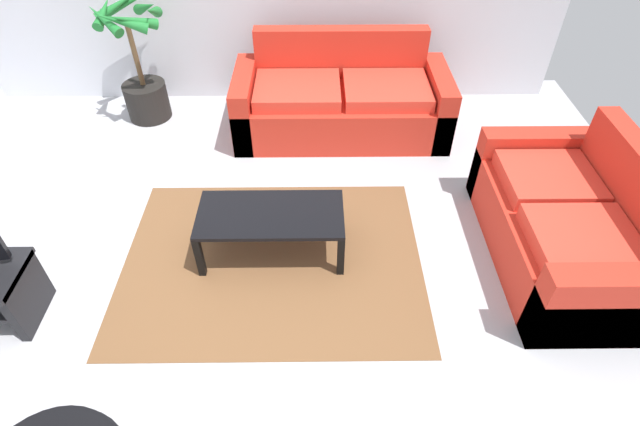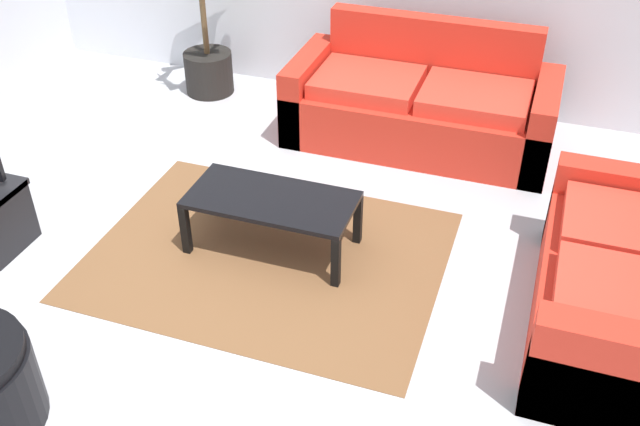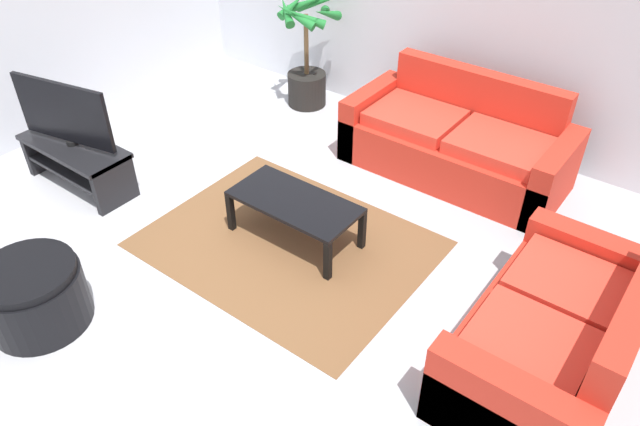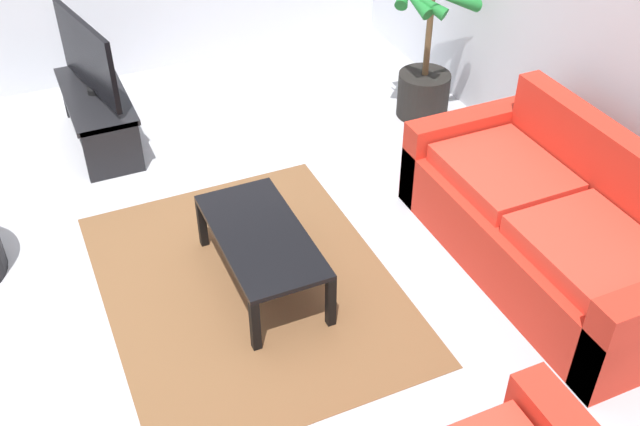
{
  "view_description": "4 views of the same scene",
  "coord_description": "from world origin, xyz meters",
  "px_view_note": "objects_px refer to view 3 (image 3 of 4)",
  "views": [
    {
      "loc": [
        0.49,
        -1.95,
        2.72
      ],
      "look_at": [
        0.51,
        0.33,
        0.64
      ],
      "focal_mm": 27.44,
      "sensor_mm": 36.0,
      "label": 1
    },
    {
      "loc": [
        1.65,
        -2.79,
        2.88
      ],
      "look_at": [
        0.57,
        0.35,
        0.53
      ],
      "focal_mm": 40.55,
      "sensor_mm": 36.0,
      "label": 2
    },
    {
      "loc": [
        2.61,
        -2.31,
        3.16
      ],
      "look_at": [
        0.54,
        0.43,
        0.54
      ],
      "focal_mm": 33.62,
      "sensor_mm": 36.0,
      "label": 3
    },
    {
      "loc": [
        3.43,
        -0.47,
        3.15
      ],
      "look_at": [
        0.38,
        0.89,
        0.6
      ],
      "focal_mm": 41.9,
      "sensor_mm": 36.0,
      "label": 4
    }
  ],
  "objects_px": {
    "couch_main": "(457,144)",
    "potted_palm": "(307,62)",
    "couch_loveseat": "(554,338)",
    "tv_stand": "(77,158)",
    "coffee_table": "(295,205)",
    "tv": "(64,113)",
    "ottoman": "(35,295)"
  },
  "relations": [
    {
      "from": "couch_main",
      "to": "potted_palm",
      "type": "xyz_separation_m",
      "value": [
        -1.97,
        0.27,
        0.2
      ]
    },
    {
      "from": "couch_loveseat",
      "to": "tv_stand",
      "type": "distance_m",
      "value": 4.21
    },
    {
      "from": "couch_main",
      "to": "potted_palm",
      "type": "height_order",
      "value": "potted_palm"
    },
    {
      "from": "couch_loveseat",
      "to": "coffee_table",
      "type": "distance_m",
      "value": 2.12
    },
    {
      "from": "tv",
      "to": "potted_palm",
      "type": "xyz_separation_m",
      "value": [
        0.66,
        2.53,
        -0.24
      ]
    },
    {
      "from": "couch_main",
      "to": "tv_stand",
      "type": "bearing_deg",
      "value": -139.36
    },
    {
      "from": "tv",
      "to": "potted_palm",
      "type": "height_order",
      "value": "potted_palm"
    },
    {
      "from": "couch_loveseat",
      "to": "tv",
      "type": "xyz_separation_m",
      "value": [
        -4.18,
        -0.51,
        0.44
      ]
    },
    {
      "from": "tv",
      "to": "coffee_table",
      "type": "relative_size",
      "value": 0.93
    },
    {
      "from": "tv_stand",
      "to": "potted_palm",
      "type": "distance_m",
      "value": 2.62
    },
    {
      "from": "potted_palm",
      "to": "ottoman",
      "type": "xyz_separation_m",
      "value": [
        0.55,
        -3.72,
        -0.26
      ]
    },
    {
      "from": "couch_main",
      "to": "tv_stand",
      "type": "relative_size",
      "value": 1.85
    },
    {
      "from": "ottoman",
      "to": "tv_stand",
      "type": "bearing_deg",
      "value": 135.38
    },
    {
      "from": "tv",
      "to": "ottoman",
      "type": "relative_size",
      "value": 1.42
    },
    {
      "from": "couch_loveseat",
      "to": "coffee_table",
      "type": "height_order",
      "value": "couch_loveseat"
    },
    {
      "from": "tv_stand",
      "to": "ottoman",
      "type": "xyz_separation_m",
      "value": [
        1.21,
        -1.19,
        -0.05
      ]
    },
    {
      "from": "couch_loveseat",
      "to": "potted_palm",
      "type": "height_order",
      "value": "potted_palm"
    },
    {
      "from": "ottoman",
      "to": "tv",
      "type": "bearing_deg",
      "value": 135.32
    },
    {
      "from": "tv_stand",
      "to": "ottoman",
      "type": "height_order",
      "value": "ottoman"
    },
    {
      "from": "tv",
      "to": "couch_loveseat",
      "type": "bearing_deg",
      "value": 6.95
    },
    {
      "from": "couch_main",
      "to": "coffee_table",
      "type": "distance_m",
      "value": 1.77
    },
    {
      "from": "couch_main",
      "to": "tv",
      "type": "distance_m",
      "value": 3.5
    },
    {
      "from": "potted_palm",
      "to": "ottoman",
      "type": "distance_m",
      "value": 3.77
    },
    {
      "from": "couch_main",
      "to": "couch_loveseat",
      "type": "distance_m",
      "value": 2.33
    },
    {
      "from": "couch_loveseat",
      "to": "tv",
      "type": "bearing_deg",
      "value": -173.05
    },
    {
      "from": "tv_stand",
      "to": "potted_palm",
      "type": "relative_size",
      "value": 0.9
    },
    {
      "from": "couch_loveseat",
      "to": "tv",
      "type": "height_order",
      "value": "tv"
    },
    {
      "from": "tv",
      "to": "coffee_table",
      "type": "distance_m",
      "value": 2.17
    },
    {
      "from": "coffee_table",
      "to": "potted_palm",
      "type": "height_order",
      "value": "potted_palm"
    },
    {
      "from": "couch_main",
      "to": "coffee_table",
      "type": "relative_size",
      "value": 1.95
    },
    {
      "from": "ottoman",
      "to": "couch_loveseat",
      "type": "bearing_deg",
      "value": 29.84
    },
    {
      "from": "tv_stand",
      "to": "coffee_table",
      "type": "relative_size",
      "value": 1.05
    }
  ]
}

